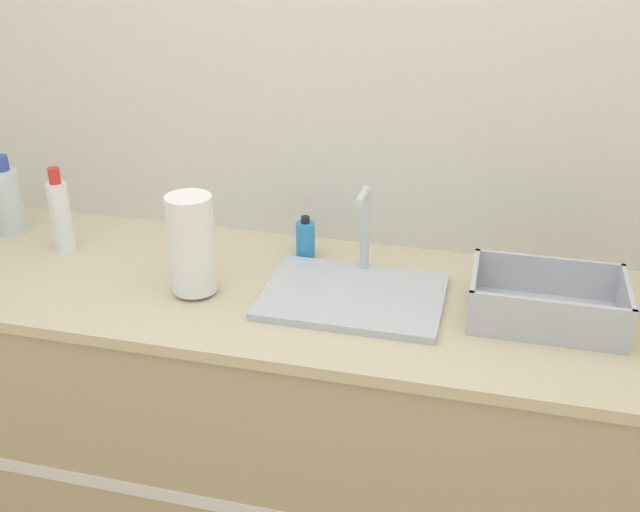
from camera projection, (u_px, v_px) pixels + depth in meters
The scene contains 8 objects.
wall_back at pixel (335, 110), 2.10m from camera, with size 4.83×0.06×2.60m.
counter_cabinet at pixel (304, 429), 2.16m from camera, with size 2.46×0.68×0.91m.
sink at pixel (354, 292), 1.91m from camera, with size 0.46×0.34×0.26m.
paper_towel_roll at pixel (192, 245), 1.88m from camera, with size 0.12×0.12×0.27m.
dish_rack at pixel (546, 305), 1.80m from camera, with size 0.36×0.24×0.11m.
bottle_clear at pixel (8, 199), 2.24m from camera, with size 0.08×0.08×0.24m.
bottle_white_spray at pixel (61, 215), 2.13m from camera, with size 0.06×0.06×0.25m.
soap_dispenser at pixel (305, 240), 2.10m from camera, with size 0.05×0.05×0.13m.
Camera 1 is at (0.46, -1.33, 1.85)m, focal length 42.00 mm.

